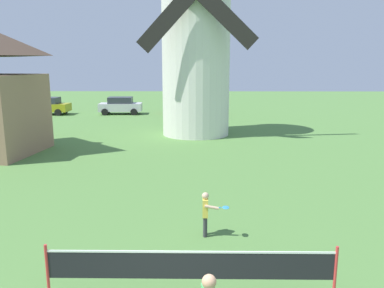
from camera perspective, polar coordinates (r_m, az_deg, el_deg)
name	(u,v)px	position (r m, az deg, el deg)	size (l,w,h in m)	color
windmill	(196,39)	(24.74, 0.59, 15.38)	(7.07, 4.99, 12.16)	silver
tennis_net	(191,265)	(7.77, -0.21, -17.63)	(5.67, 0.06, 1.10)	red
player_far	(206,211)	(10.28, 2.13, -10.00)	(0.71, 0.50, 1.21)	#333338
parked_car_mustard	(46,106)	(37.29, -20.92, 5.36)	(4.19, 1.97, 1.56)	#999919
parked_car_silver	(121,105)	(35.74, -10.59, 5.68)	(3.89, 2.03, 1.56)	silver
parked_car_red	(193,105)	(35.67, 0.10, 5.88)	(4.29, 1.92, 1.56)	red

